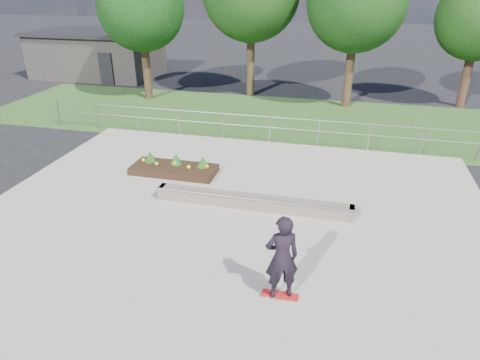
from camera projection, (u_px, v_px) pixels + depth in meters
name	position (u px, v px, depth m)	size (l,w,h in m)	color
ground	(219.00, 240.00, 11.49)	(120.00, 120.00, 0.00)	black
grass_verge	(282.00, 119.00, 21.11)	(30.00, 8.00, 0.02)	#2A4C1E
concrete_slab	(219.00, 239.00, 11.47)	(15.00, 15.00, 0.06)	gray
fence	(270.00, 126.00, 17.72)	(20.06, 0.06, 1.20)	gray
building	(98.00, 53.00, 29.59)	(8.40, 5.40, 3.00)	#2C2927
tree_far_left	(141.00, 8.00, 22.47)	(4.55, 4.55, 7.15)	#312013
tree_mid_right	(357.00, 2.00, 20.82)	(4.90, 4.90, 7.70)	#352315
tree_far_right	(480.00, 18.00, 21.17)	(4.20, 4.20, 6.60)	#382016
grind_ledge	(252.00, 202.00, 12.84)	(6.00, 0.44, 0.43)	#665A4B
planter_bed	(174.00, 168.00, 15.17)	(3.00, 1.20, 0.61)	black
skateboarder	(282.00, 258.00, 8.88)	(0.84, 0.71, 2.05)	white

